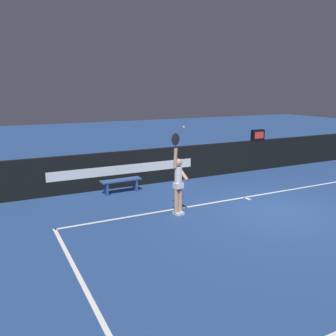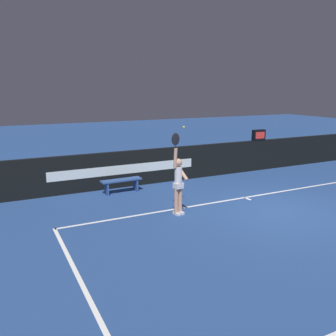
% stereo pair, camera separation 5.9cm
% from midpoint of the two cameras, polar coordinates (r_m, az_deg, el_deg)
% --- Properties ---
extents(ground_plane, '(60.00, 60.00, 0.00)m').
position_cam_midpoint_polar(ground_plane, '(11.03, 17.21, -6.62)').
color(ground_plane, navy).
extents(court_lines, '(12.22, 6.07, 0.00)m').
position_cam_midpoint_polar(court_lines, '(10.12, 22.85, -8.81)').
color(court_lines, white).
rests_on(court_lines, ground).
extents(back_wall, '(18.13, 0.18, 1.31)m').
position_cam_midpoint_polar(back_wall, '(14.37, 4.76, 1.04)').
color(back_wall, black).
rests_on(back_wall, ground).
extents(speed_display, '(0.61, 0.20, 0.46)m').
position_cam_midpoint_polar(speed_display, '(16.02, 14.30, 5.09)').
color(speed_display, black).
rests_on(speed_display, back_wall).
extents(tennis_player, '(0.46, 0.45, 2.35)m').
position_cam_midpoint_polar(tennis_player, '(10.06, 1.81, -2.15)').
color(tennis_player, tan).
rests_on(tennis_player, ground).
extents(tennis_ball, '(0.07, 0.07, 0.07)m').
position_cam_midpoint_polar(tennis_ball, '(9.91, 2.70, 6.49)').
color(tennis_ball, '#D1DF35').
extents(courtside_bench_near, '(1.42, 0.42, 0.48)m').
position_cam_midpoint_polar(courtside_bench_near, '(12.38, -7.28, -2.32)').
color(courtside_bench_near, '#2E4D8B').
rests_on(courtside_bench_near, ground).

